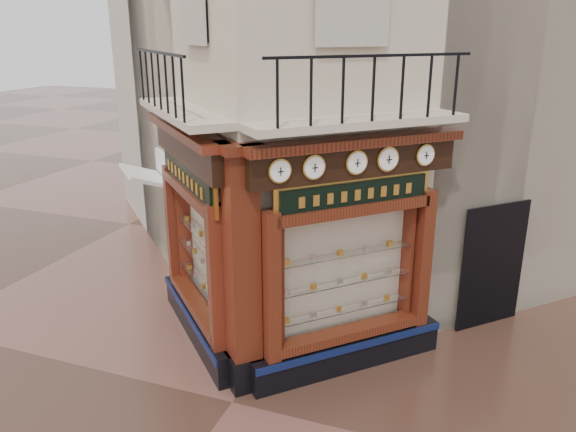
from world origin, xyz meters
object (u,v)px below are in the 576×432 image
at_px(corner_pilaster, 242,275).
at_px(clock_c, 356,163).
at_px(signboard_right, 355,194).
at_px(clock_a, 280,171).
at_px(clock_d, 388,159).
at_px(signboard_left, 187,177).
at_px(clock_b, 314,167).
at_px(clock_e, 425,155).
at_px(awning, 153,277).

bearing_deg(corner_pilaster, clock_c, -14.25).
bearing_deg(signboard_right, corner_pilaster, 169.75).
relative_size(clock_a, clock_c, 0.95).
xyz_separation_m(clock_a, signboard_right, (0.85, 1.01, -0.52)).
relative_size(clock_d, signboard_left, 0.17).
distance_m(clock_b, clock_e, 1.96).
relative_size(clock_b, clock_e, 1.05).
bearing_deg(signboard_right, awning, 113.79).
height_order(clock_d, signboard_right, clock_d).
height_order(clock_d, clock_e, clock_d).
distance_m(clock_d, signboard_right, 0.72).
relative_size(clock_a, clock_b, 0.96).
distance_m(clock_a, clock_e, 2.50).
distance_m(clock_a, signboard_left, 2.36).
bearing_deg(clock_b, clock_a, -180.00).
xyz_separation_m(corner_pilaster, clock_b, (0.99, 0.39, 1.67)).
xyz_separation_m(clock_a, clock_d, (1.27, 1.27, -0.00)).
height_order(clock_c, clock_d, clock_d).
bearing_deg(awning, clock_c, -157.29).
height_order(clock_b, clock_d, clock_d).
distance_m(clock_b, signboard_right, 0.94).
bearing_deg(clock_c, signboard_left, 132.54).
height_order(clock_a, clock_d, clock_d).
xyz_separation_m(clock_a, clock_b, (0.38, 0.38, -0.00)).
distance_m(clock_b, clock_d, 1.26).
bearing_deg(signboard_left, corner_pilaster, -169.75).
relative_size(clock_d, signboard_right, 0.20).
distance_m(clock_d, clock_e, 0.70).
distance_m(corner_pilaster, signboard_left, 2.12).
height_order(awning, signboard_right, signboard_right).
bearing_deg(corner_pilaster, clock_a, -44.22).
height_order(clock_e, signboard_right, clock_e).
bearing_deg(clock_b, clock_e, 0.00).
distance_m(clock_e, awning, 7.22).
relative_size(clock_d, clock_e, 1.11).
bearing_deg(clock_c, awning, 112.71).
bearing_deg(clock_d, clock_e, -0.00).
bearing_deg(signboard_right, clock_d, -12.87).
bearing_deg(corner_pilaster, clock_b, -23.72).
height_order(corner_pilaster, clock_b, corner_pilaster).
height_order(clock_b, signboard_right, clock_b).
bearing_deg(clock_e, corner_pilaster, 171.72).
bearing_deg(clock_e, clock_b, -180.00).
height_order(clock_d, signboard_left, clock_d).
relative_size(corner_pilaster, clock_e, 11.49).
relative_size(clock_a, clock_d, 0.91).
relative_size(corner_pilaster, awning, 2.71).
bearing_deg(signboard_left, clock_c, -137.46).
height_order(signboard_left, signboard_right, signboard_left).
relative_size(clock_e, signboard_right, 0.18).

